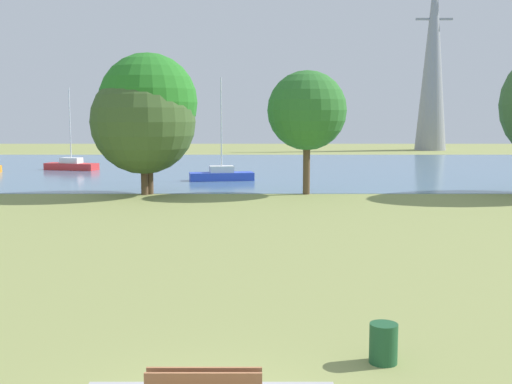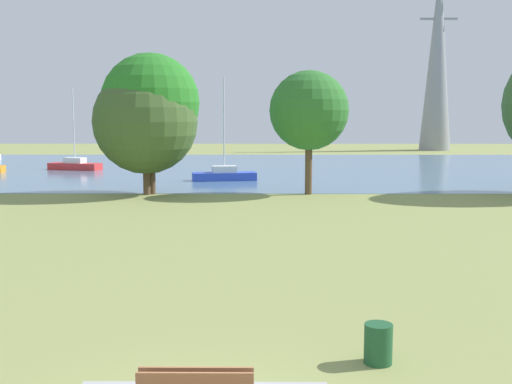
# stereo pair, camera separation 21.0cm
# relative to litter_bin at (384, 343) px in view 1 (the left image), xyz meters

# --- Properties ---
(ground_plane) EXTENTS (160.00, 160.00, 0.00)m
(ground_plane) POSITION_rel_litter_bin_xyz_m (-3.33, 19.27, -0.40)
(ground_plane) COLOR #8C9351
(litter_bin) EXTENTS (0.56, 0.56, 0.80)m
(litter_bin) POSITION_rel_litter_bin_xyz_m (0.00, 0.00, 0.00)
(litter_bin) COLOR #1E512D
(litter_bin) RESTS_ON ground
(water_surface) EXTENTS (140.00, 40.00, 0.02)m
(water_surface) POSITION_rel_litter_bin_xyz_m (-3.33, 47.27, -0.39)
(water_surface) COLOR #577D9F
(water_surface) RESTS_ON ground
(sailboat_blue) EXTENTS (4.99, 2.31, 7.70)m
(sailboat_blue) POSITION_rel_litter_bin_xyz_m (-5.13, 35.47, 0.07)
(sailboat_blue) COLOR blue
(sailboat_blue) RESTS_ON water_surface
(sailboat_red) EXTENTS (5.03, 2.71, 7.36)m
(sailboat_red) POSITION_rel_litter_bin_xyz_m (-19.26, 44.92, 0.07)
(sailboat_red) COLOR red
(sailboat_red) RESTS_ON water_surface
(tree_west_far) EXTENTS (6.43, 6.43, 7.73)m
(tree_west_far) POSITION_rel_litter_bin_xyz_m (-9.45, 26.86, 4.11)
(tree_west_far) COLOR brown
(tree_west_far) RESTS_ON ground
(tree_mid_shore) EXTENTS (6.08, 6.08, 8.73)m
(tree_mid_shore) POSITION_rel_litter_bin_xyz_m (-9.17, 27.17, 5.28)
(tree_mid_shore) COLOR brown
(tree_mid_shore) RESTS_ON ground
(tree_east_far) EXTENTS (4.91, 4.91, 7.67)m
(tree_east_far) POSITION_rel_litter_bin_xyz_m (0.63, 27.16, 4.79)
(tree_east_far) COLOR brown
(tree_east_far) RESTS_ON ground
(electricity_pylon) EXTENTS (6.40, 4.40, 26.72)m
(electricity_pylon) POSITION_rel_litter_bin_xyz_m (22.51, 78.58, 12.97)
(electricity_pylon) COLOR gray
(electricity_pylon) RESTS_ON ground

